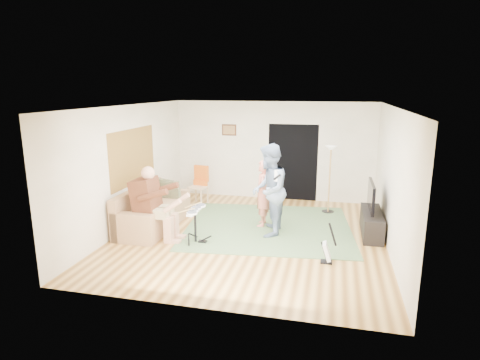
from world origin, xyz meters
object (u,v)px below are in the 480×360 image
(guitar_spare, at_px, (327,251))
(guitarist, at_px, (269,190))
(drum_kit, at_px, (195,227))
(television, at_px, (371,196))
(sofa, at_px, (150,214))
(tv_cabinet, at_px, (372,223))
(singer, at_px, (262,193))
(dining_chair, at_px, (199,190))
(torchiere_lamp, at_px, (330,167))

(guitar_spare, bearing_deg, guitarist, 137.19)
(drum_kit, bearing_deg, television, 20.45)
(guitar_spare, height_order, television, television)
(sofa, distance_m, guitarist, 2.74)
(tv_cabinet, bearing_deg, guitarist, -166.95)
(singer, height_order, dining_chair, singer)
(drum_kit, height_order, dining_chair, dining_chair)
(drum_kit, height_order, tv_cabinet, drum_kit)
(dining_chair, bearing_deg, guitar_spare, -31.65)
(singer, xyz_separation_m, television, (2.32, -0.03, 0.10))
(drum_kit, relative_size, singer, 0.49)
(sofa, xyz_separation_m, drum_kit, (1.30, -0.65, 0.02))
(sofa, xyz_separation_m, tv_cabinet, (4.80, 0.64, -0.05))
(sofa, relative_size, singer, 1.47)
(drum_kit, relative_size, tv_cabinet, 0.53)
(singer, relative_size, torchiere_lamp, 0.89)
(drum_kit, distance_m, guitarist, 1.70)
(singer, distance_m, television, 2.32)
(sofa, bearing_deg, television, 7.64)
(guitar_spare, xyz_separation_m, torchiere_lamp, (-0.05, 3.04, 0.94))
(sofa, bearing_deg, singer, 15.29)
(dining_chair, xyz_separation_m, tv_cabinet, (4.34, -1.38, -0.11))
(dining_chair, bearing_deg, sofa, -93.08)
(singer, distance_m, guitar_spare, 2.31)
(dining_chair, distance_m, television, 4.54)
(dining_chair, relative_size, television, 0.91)
(sofa, height_order, guitarist, guitarist)
(dining_chair, bearing_deg, torchiere_lamp, 9.58)
(singer, xyz_separation_m, dining_chair, (-1.97, 1.35, -0.39))
(singer, xyz_separation_m, torchiere_lamp, (1.44, 1.35, 0.40))
(drum_kit, distance_m, guitar_spare, 2.65)
(guitarist, height_order, torchiere_lamp, guitarist)
(singer, relative_size, guitar_spare, 2.00)
(guitarist, relative_size, television, 1.75)
(sofa, xyz_separation_m, torchiere_lamp, (3.87, 2.01, 0.86))
(guitarist, relative_size, torchiere_lamp, 1.16)
(sofa, relative_size, torchiere_lamp, 1.31)
(tv_cabinet, relative_size, television, 1.26)
(drum_kit, bearing_deg, guitarist, 30.20)
(dining_chair, height_order, tv_cabinet, dining_chair)
(sofa, relative_size, dining_chair, 2.17)
(singer, relative_size, television, 1.35)
(dining_chair, bearing_deg, guitarist, -30.74)
(singer, xyz_separation_m, guitarist, (0.23, -0.52, 0.22))
(singer, bearing_deg, dining_chair, -129.58)
(torchiere_lamp, bearing_deg, drum_kit, -134.01)
(guitarist, bearing_deg, television, 100.73)
(guitar_spare, bearing_deg, sofa, 165.31)
(guitarist, height_order, dining_chair, guitarist)
(guitar_spare, xyz_separation_m, dining_chair, (-3.46, 3.04, 0.15))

